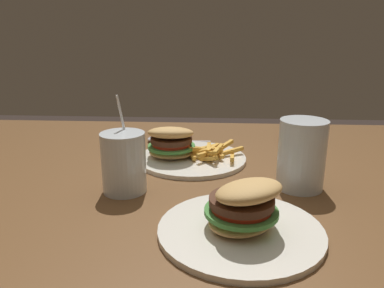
# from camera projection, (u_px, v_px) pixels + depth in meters

# --- Properties ---
(dining_table) EXTENTS (1.43, 1.11, 0.77)m
(dining_table) POSITION_uv_depth(u_px,v_px,m) (156.00, 244.00, 0.81)
(dining_table) COLOR brown
(dining_table) RESTS_ON ground_plane
(meal_plate_near) EXTENTS (0.26, 0.26, 0.10)m
(meal_plate_near) POSITION_uv_depth(u_px,v_px,m) (183.00, 150.00, 0.91)
(meal_plate_near) COLOR silver
(meal_plate_near) RESTS_ON dining_table
(beer_glass) EXTENTS (0.09, 0.09, 0.14)m
(beer_glass) POSITION_uv_depth(u_px,v_px,m) (301.00, 156.00, 0.75)
(beer_glass) COLOR silver
(beer_glass) RESTS_ON dining_table
(juice_glass) EXTENTS (0.09, 0.09, 0.19)m
(juice_glass) POSITION_uv_depth(u_px,v_px,m) (124.00, 165.00, 0.73)
(juice_glass) COLOR silver
(juice_glass) RESTS_ON dining_table
(spoon) EXTENTS (0.18, 0.05, 0.02)m
(spoon) POSITION_uv_depth(u_px,v_px,m) (160.00, 139.00, 1.08)
(spoon) COLOR silver
(spoon) RESTS_ON dining_table
(meal_plate_far) EXTENTS (0.26, 0.26, 0.10)m
(meal_plate_far) POSITION_uv_depth(u_px,v_px,m) (242.00, 216.00, 0.58)
(meal_plate_far) COLOR silver
(meal_plate_far) RESTS_ON dining_table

